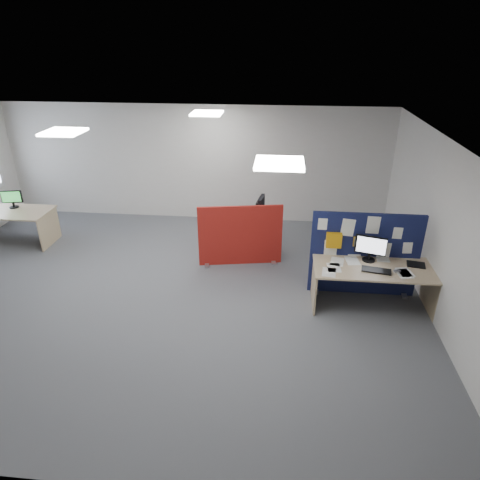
# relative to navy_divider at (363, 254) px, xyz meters

# --- Properties ---
(floor) EXTENTS (9.00, 9.00, 0.00)m
(floor) POSITION_rel_navy_divider_xyz_m (-3.46, -0.41, -0.75)
(floor) COLOR #55585D
(floor) RESTS_ON ground
(ceiling) EXTENTS (9.00, 7.00, 0.02)m
(ceiling) POSITION_rel_navy_divider_xyz_m (-3.46, -0.41, 1.95)
(ceiling) COLOR white
(ceiling) RESTS_ON wall_back
(wall_back) EXTENTS (9.00, 0.02, 2.70)m
(wall_back) POSITION_rel_navy_divider_xyz_m (-3.46, 3.09, 0.60)
(wall_back) COLOR silver
(wall_back) RESTS_ON floor
(wall_front) EXTENTS (9.00, 0.02, 2.70)m
(wall_front) POSITION_rel_navy_divider_xyz_m (-3.46, -3.91, 0.60)
(wall_front) COLOR silver
(wall_front) RESTS_ON floor
(wall_right) EXTENTS (0.02, 7.00, 2.70)m
(wall_right) POSITION_rel_navy_divider_xyz_m (1.04, -0.41, 0.60)
(wall_right) COLOR silver
(wall_right) RESTS_ON floor
(ceiling_lights) EXTENTS (4.10, 4.10, 0.04)m
(ceiling_lights) POSITION_rel_navy_divider_xyz_m (-3.13, 0.26, 1.92)
(ceiling_lights) COLOR white
(ceiling_lights) RESTS_ON ceiling
(navy_divider) EXTENTS (1.81, 0.30, 1.49)m
(navy_divider) POSITION_rel_navy_divider_xyz_m (0.00, 0.00, 0.00)
(navy_divider) COLOR #12103E
(navy_divider) RESTS_ON floor
(main_desk) EXTENTS (1.92, 0.85, 0.73)m
(main_desk) POSITION_rel_navy_divider_xyz_m (0.12, -0.35, -0.19)
(main_desk) COLOR tan
(main_desk) RESTS_ON floor
(monitor_main) EXTENTS (0.49, 0.21, 0.44)m
(monitor_main) POSITION_rel_navy_divider_xyz_m (0.06, -0.17, 0.22)
(monitor_main) COLOR black
(monitor_main) RESTS_ON main_desk
(keyboard) EXTENTS (0.48, 0.26, 0.02)m
(keyboard) POSITION_rel_navy_divider_xyz_m (0.12, -0.52, -0.01)
(keyboard) COLOR black
(keyboard) RESTS_ON main_desk
(mouse) EXTENTS (0.11, 0.08, 0.03)m
(mouse) POSITION_rel_navy_divider_xyz_m (0.44, -0.52, -0.01)
(mouse) COLOR #9E9DA2
(mouse) RESTS_ON main_desk
(paper_tray) EXTENTS (0.32, 0.27, 0.01)m
(paper_tray) POSITION_rel_navy_divider_xyz_m (0.80, -0.25, -0.02)
(paper_tray) COLOR black
(paper_tray) RESTS_ON main_desk
(red_divider) EXTENTS (1.60, 0.34, 1.21)m
(red_divider) POSITION_rel_navy_divider_xyz_m (-2.16, 0.84, -0.16)
(red_divider) COLOR maroon
(red_divider) RESTS_ON floor
(second_desk) EXTENTS (1.74, 0.87, 0.73)m
(second_desk) POSITION_rel_navy_divider_xyz_m (-7.14, 1.34, -0.20)
(second_desk) COLOR tan
(second_desk) RESTS_ON floor
(monitor_second) EXTENTS (0.42, 0.19, 0.38)m
(monitor_second) POSITION_rel_navy_divider_xyz_m (-7.11, 1.50, 0.19)
(monitor_second) COLOR black
(monitor_second) RESTS_ON second_desk
(office_chair) EXTENTS (0.77, 0.78, 1.18)m
(office_chair) POSITION_rel_navy_divider_xyz_m (-1.96, 1.42, -0.08)
(office_chair) COLOR black
(office_chair) RESTS_ON floor
(desk_papers) EXTENTS (1.45, 0.89, 0.00)m
(desk_papers) POSITION_rel_navy_divider_xyz_m (-0.06, -0.39, -0.02)
(desk_papers) COLOR white
(desk_papers) RESTS_ON main_desk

